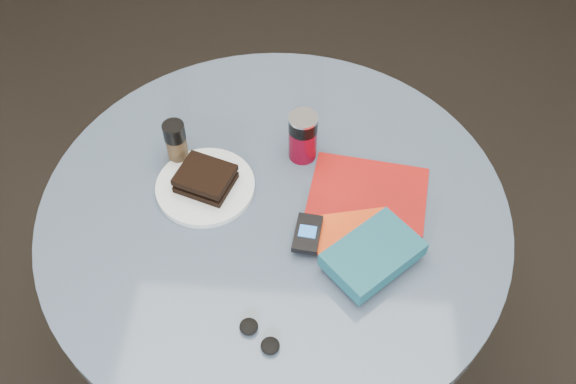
# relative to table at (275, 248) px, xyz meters

# --- Properties ---
(ground) EXTENTS (4.00, 4.00, 0.00)m
(ground) POSITION_rel_table_xyz_m (0.00, 0.00, -0.59)
(ground) COLOR black
(ground) RESTS_ON ground
(table) EXTENTS (1.00, 1.00, 0.75)m
(table) POSITION_rel_table_xyz_m (0.00, 0.00, 0.00)
(table) COLOR black
(table) RESTS_ON ground
(plate) EXTENTS (0.27, 0.27, 0.01)m
(plate) POSITION_rel_table_xyz_m (-0.15, 0.04, 0.17)
(plate) COLOR white
(plate) RESTS_ON table
(sandwich) EXTENTS (0.14, 0.13, 0.04)m
(sandwich) POSITION_rel_table_xyz_m (-0.15, 0.04, 0.20)
(sandwich) COLOR black
(sandwich) RESTS_ON plate
(soda_can) EXTENTS (0.08, 0.08, 0.12)m
(soda_can) POSITION_rel_table_xyz_m (0.05, 0.15, 0.22)
(soda_can) COLOR maroon
(soda_can) RESTS_ON table
(pepper_grinder) EXTENTS (0.05, 0.05, 0.11)m
(pepper_grinder) POSITION_rel_table_xyz_m (-0.22, 0.11, 0.22)
(pepper_grinder) COLOR #3E2E1A
(pepper_grinder) RESTS_ON table
(magazine) EXTENTS (0.27, 0.22, 0.00)m
(magazine) POSITION_rel_table_xyz_m (0.20, 0.05, 0.17)
(magazine) COLOR maroon
(magazine) RESTS_ON table
(red_book) EXTENTS (0.18, 0.14, 0.01)m
(red_book) POSITION_rel_table_xyz_m (0.17, -0.07, 0.17)
(red_book) COLOR red
(red_book) RESTS_ON magazine
(novel) EXTENTS (0.21, 0.21, 0.04)m
(novel) POSITION_rel_table_xyz_m (0.21, -0.13, 0.20)
(novel) COLOR #124757
(novel) RESTS_ON red_book
(mp3_player) EXTENTS (0.06, 0.09, 0.02)m
(mp3_player) POSITION_rel_table_xyz_m (0.08, -0.08, 0.19)
(mp3_player) COLOR black
(mp3_player) RESTS_ON red_book
(headphones) EXTENTS (0.09, 0.08, 0.02)m
(headphones) POSITION_rel_table_xyz_m (0.00, -0.31, 0.17)
(headphones) COLOR black
(headphones) RESTS_ON table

